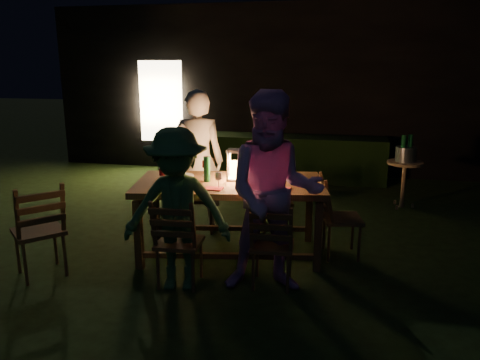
% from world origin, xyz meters
% --- Properties ---
extents(garden_envelope, '(40.00, 40.00, 3.20)m').
position_xyz_m(garden_envelope, '(-0.01, 6.15, 1.58)').
color(garden_envelope, black).
rests_on(garden_envelope, ground).
extents(dining_table, '(2.19, 1.36, 0.85)m').
position_xyz_m(dining_table, '(-0.40, 0.07, 0.77)').
color(dining_table, '#53381B').
rests_on(dining_table, ground).
extents(chair_near_left, '(0.44, 0.47, 0.94)m').
position_xyz_m(chair_near_left, '(-0.71, -0.77, 0.28)').
color(chair_near_left, '#53381B').
rests_on(chair_near_left, ground).
extents(chair_near_right, '(0.42, 0.45, 0.90)m').
position_xyz_m(chair_near_right, '(0.18, -0.61, 0.27)').
color(chair_near_right, '#53381B').
rests_on(chair_near_right, ground).
extents(chair_far_left, '(0.51, 0.54, 0.95)m').
position_xyz_m(chair_far_left, '(-0.98, 0.74, 0.29)').
color(chair_far_left, '#53381B').
rests_on(chair_far_left, ground).
extents(chair_far_right, '(0.49, 0.51, 0.89)m').
position_xyz_m(chair_far_right, '(0.00, 0.92, 0.27)').
color(chair_far_right, '#53381B').
rests_on(chair_far_right, ground).
extents(chair_end, '(0.53, 0.50, 0.95)m').
position_xyz_m(chair_end, '(0.81, 0.29, 0.29)').
color(chair_end, '#53381B').
rests_on(chair_end, ground).
extents(chair_spare, '(0.67, 0.67, 1.03)m').
position_xyz_m(chair_spare, '(-2.15, -0.87, 0.31)').
color(chair_spare, '#53381B').
rests_on(chair_spare, ground).
extents(person_house_side, '(0.72, 0.54, 1.81)m').
position_xyz_m(person_house_side, '(-0.99, 0.79, 0.90)').
color(person_house_side, beige).
rests_on(person_house_side, ground).
extents(person_opp_right, '(1.03, 0.87, 1.90)m').
position_xyz_m(person_opp_right, '(0.19, -0.66, 0.95)').
color(person_opp_right, '#DF99DA').
rests_on(person_opp_right, ground).
extents(person_opp_left, '(1.09, 0.75, 1.56)m').
position_xyz_m(person_opp_left, '(-0.70, -0.82, 0.78)').
color(person_opp_left, '#346936').
rests_on(person_opp_left, ground).
extents(lantern, '(0.16, 0.16, 0.35)m').
position_xyz_m(lantern, '(-0.36, 0.13, 1.01)').
color(lantern, white).
rests_on(lantern, dining_table).
extents(plate_far_left, '(0.25, 0.25, 0.01)m').
position_xyz_m(plate_far_left, '(-0.98, 0.19, 0.86)').
color(plate_far_left, white).
rests_on(plate_far_left, dining_table).
extents(plate_near_left, '(0.25, 0.25, 0.01)m').
position_xyz_m(plate_near_left, '(-0.90, -0.25, 0.86)').
color(plate_near_left, white).
rests_on(plate_near_left, dining_table).
extents(plate_far_right, '(0.25, 0.25, 0.01)m').
position_xyz_m(plate_far_right, '(0.00, 0.36, 0.86)').
color(plate_far_right, white).
rests_on(plate_far_right, dining_table).
extents(plate_near_right, '(0.25, 0.25, 0.01)m').
position_xyz_m(plate_near_right, '(0.08, -0.07, 0.86)').
color(plate_near_right, white).
rests_on(plate_near_right, dining_table).
extents(wineglass_a, '(0.06, 0.06, 0.18)m').
position_xyz_m(wineglass_a, '(-0.75, 0.29, 0.94)').
color(wineglass_a, '#59070F').
rests_on(wineglass_a, dining_table).
extents(wineglass_b, '(0.06, 0.06, 0.18)m').
position_xyz_m(wineglass_b, '(-1.09, -0.18, 0.94)').
color(wineglass_b, '#59070F').
rests_on(wineglass_b, dining_table).
extents(wineglass_c, '(0.06, 0.06, 0.18)m').
position_xyz_m(wineglass_c, '(-0.06, -0.15, 0.94)').
color(wineglass_c, '#59070F').
rests_on(wineglass_c, dining_table).
extents(wineglass_d, '(0.06, 0.06, 0.18)m').
position_xyz_m(wineglass_d, '(0.18, 0.35, 0.94)').
color(wineglass_d, '#59070F').
rests_on(wineglass_d, dining_table).
extents(wineglass_e, '(0.06, 0.06, 0.18)m').
position_xyz_m(wineglass_e, '(-0.45, -0.25, 0.94)').
color(wineglass_e, silver).
rests_on(wineglass_e, dining_table).
extents(bottle_table, '(0.07, 0.07, 0.28)m').
position_xyz_m(bottle_table, '(-0.65, 0.02, 0.99)').
color(bottle_table, '#0F471E').
rests_on(bottle_table, dining_table).
extents(napkin_left, '(0.18, 0.14, 0.01)m').
position_xyz_m(napkin_left, '(-0.49, -0.27, 0.86)').
color(napkin_left, red).
rests_on(napkin_left, dining_table).
extents(napkin_right, '(0.18, 0.14, 0.01)m').
position_xyz_m(napkin_right, '(0.19, -0.13, 0.86)').
color(napkin_right, red).
rests_on(napkin_right, dining_table).
extents(phone, '(0.14, 0.07, 0.01)m').
position_xyz_m(phone, '(-0.96, -0.34, 0.85)').
color(phone, black).
rests_on(phone, dining_table).
extents(side_table, '(0.52, 0.52, 0.70)m').
position_xyz_m(side_table, '(1.72, 2.33, 0.62)').
color(side_table, olive).
rests_on(side_table, ground).
extents(ice_bucket, '(0.30, 0.30, 0.22)m').
position_xyz_m(ice_bucket, '(1.72, 2.33, 0.81)').
color(ice_bucket, '#A5A8AD').
rests_on(ice_bucket, side_table).
extents(bottle_bucket_a, '(0.07, 0.07, 0.32)m').
position_xyz_m(bottle_bucket_a, '(1.67, 2.29, 0.86)').
color(bottle_bucket_a, '#0F471E').
rests_on(bottle_bucket_a, side_table).
extents(bottle_bucket_b, '(0.07, 0.07, 0.32)m').
position_xyz_m(bottle_bucket_b, '(1.77, 2.37, 0.86)').
color(bottle_bucket_b, '#0F471E').
rests_on(bottle_bucket_b, side_table).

